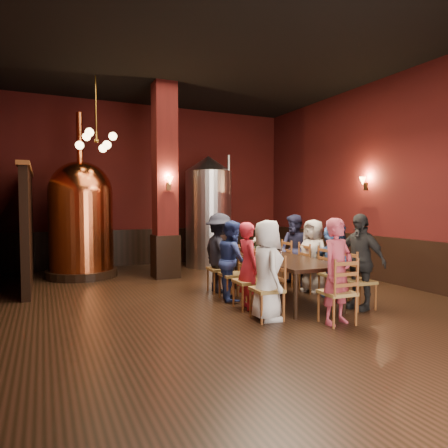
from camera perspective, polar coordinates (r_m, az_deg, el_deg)
name	(u,v)px	position (r m, az deg, el deg)	size (l,w,h in m)	color
room	(227,173)	(6.90, 0.50, 7.24)	(10.00, 10.02, 4.50)	black
wainscot_right	(394,261)	(9.36, 23.12, -4.86)	(0.08, 9.90, 1.00)	black
wainscot_back	(154,246)	(11.63, -9.92, -3.17)	(7.90, 0.08, 1.00)	black
column	(165,181)	(9.42, -8.45, 6.07)	(0.58, 0.58, 4.50)	#44100E
partition	(28,229)	(9.45, -26.25, -0.59)	(0.22, 3.50, 2.40)	black
pendant_cluster	(96,141)	(9.30, -17.76, 11.26)	(0.90, 0.90, 1.70)	#A57226
sconce_wall	(366,183)	(9.80, 19.62, 5.51)	(0.20, 0.20, 0.36)	black
sconce_column	(169,183)	(9.13, -7.92, 5.86)	(0.20, 0.20, 0.36)	black
dining_table	(283,262)	(7.28, 8.48, -5.34)	(1.13, 2.45, 0.75)	black
chair_0	(267,289)	(6.06, 6.15, -9.22)	(0.46, 0.46, 0.92)	brown
person_0	(267,270)	(6.00, 6.16, -6.55)	(0.73, 0.47, 1.49)	silver
chair_1	(248,281)	(6.65, 3.46, -8.11)	(0.46, 0.46, 0.92)	brown
person_1	(248,266)	(6.60, 3.47, -5.94)	(0.52, 0.34, 1.43)	red
chair_2	(233,274)	(7.24, 1.25, -7.18)	(0.46, 0.46, 0.92)	brown
person_2	(233,260)	(7.20, 1.26, -5.19)	(0.70, 0.34, 1.43)	navy
chair_3	(220,269)	(7.86, -0.63, -6.38)	(0.46, 0.46, 0.92)	brown
person_3	(220,253)	(7.81, -0.63, -4.12)	(1.00, 0.57, 1.54)	black
chair_4	(359,281)	(6.99, 18.72, -7.71)	(0.46, 0.46, 0.92)	brown
person_4	(359,261)	(6.94, 18.77, -5.07)	(0.92, 0.38, 1.57)	black
chair_5	(334,274)	(7.51, 15.41, -6.93)	(0.46, 0.46, 0.92)	brown
person_5	(334,259)	(7.47, 15.44, -4.91)	(1.35, 0.43, 1.45)	#2D4C88
chair_6	(313,269)	(8.04, 12.58, -6.24)	(0.46, 0.46, 0.92)	brown
person_6	(313,256)	(8.00, 12.60, -4.47)	(0.69, 0.45, 1.42)	#B2A89D
chair_7	(295,264)	(8.60, 10.08, -5.61)	(0.46, 0.46, 0.92)	brown
person_7	(295,250)	(8.56, 10.10, -3.68)	(0.73, 0.36, 1.50)	#1D1F3B
chair_8	(337,292)	(6.05, 15.86, -9.33)	(0.46, 0.46, 0.92)	brown
person_8	(337,271)	(5.99, 15.91, -6.50)	(0.56, 0.37, 1.53)	#9F3544
copper_kettle	(81,218)	(9.96, -19.74, 0.87)	(1.72, 1.72, 3.84)	black
steel_vessel	(209,211)	(10.95, -2.21, 1.81)	(1.33, 1.33, 3.03)	#B2B2B7
rose_vase	(257,242)	(8.11, 4.72, -2.63)	(0.18, 0.18, 0.30)	white
wine_glass_0	(270,250)	(7.71, 6.66, -3.77)	(0.07, 0.07, 0.17)	white
wine_glass_1	(264,252)	(7.40, 5.73, -4.04)	(0.07, 0.07, 0.17)	white
wine_glass_2	(253,251)	(7.61, 4.19, -3.84)	(0.07, 0.07, 0.17)	white
wine_glass_3	(274,252)	(7.41, 7.21, -4.04)	(0.07, 0.07, 0.17)	white
wine_glass_4	(269,252)	(7.44, 6.48, -4.01)	(0.07, 0.07, 0.17)	white
wine_glass_5	(280,257)	(6.75, 8.04, -4.73)	(0.07, 0.07, 0.17)	white
wine_glass_6	(281,253)	(7.37, 8.17, -4.09)	(0.07, 0.07, 0.17)	white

